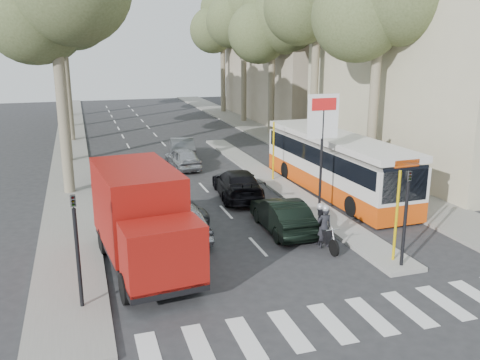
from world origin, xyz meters
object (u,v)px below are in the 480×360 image
at_px(dark_hatchback, 282,215).
at_px(motorcycle, 322,227).
at_px(red_truck, 142,217).
at_px(silver_hatchback, 182,220).
at_px(city_bus, 335,162).

bearing_deg(dark_hatchback, motorcycle, 112.65).
bearing_deg(red_truck, dark_hatchback, 11.01).
bearing_deg(motorcycle, silver_hatchback, 148.73).
relative_size(silver_hatchback, red_truck, 0.63).
bearing_deg(silver_hatchback, red_truck, 49.79).
height_order(silver_hatchback, city_bus, city_bus).
bearing_deg(red_truck, silver_hatchback, 46.46).
relative_size(city_bus, motorcycle, 5.67).
xyz_separation_m(city_bus, motorcycle, (-4.11, -6.75, -0.84)).
relative_size(dark_hatchback, red_truck, 0.64).
height_order(dark_hatchback, red_truck, red_truck).
xyz_separation_m(red_truck, motorcycle, (6.91, -0.26, -1.05)).
bearing_deg(motorcycle, city_bus, 56.24).
xyz_separation_m(dark_hatchback, motorcycle, (0.82, -2.11, 0.10)).
bearing_deg(city_bus, motorcycle, -122.98).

